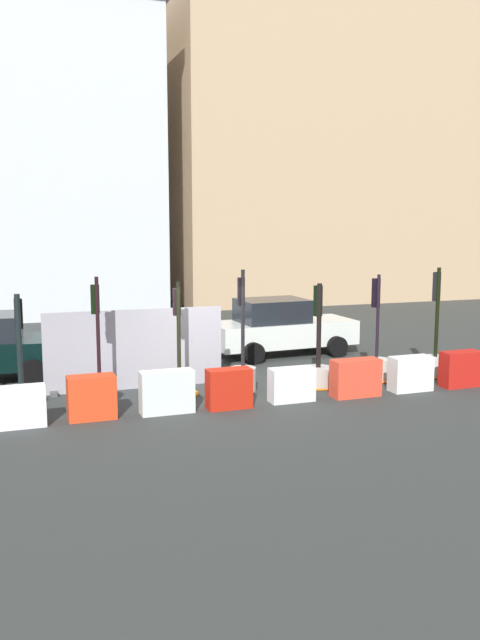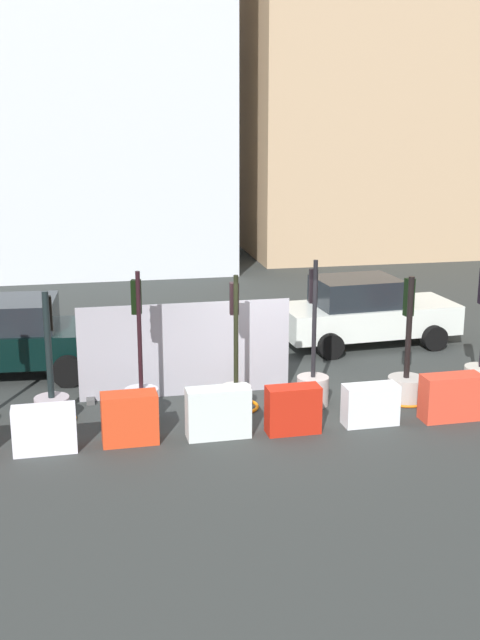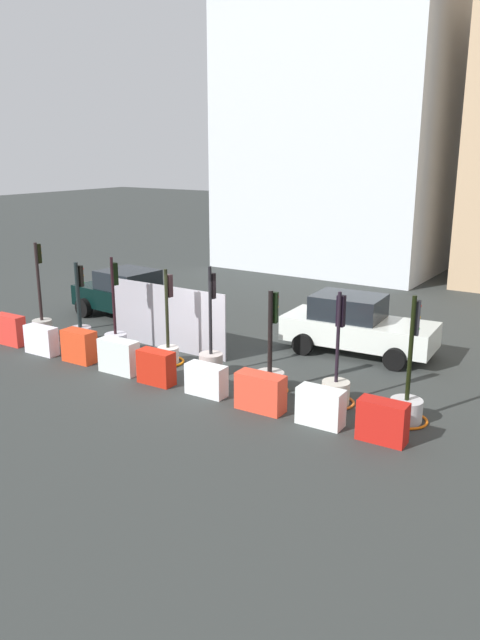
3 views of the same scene
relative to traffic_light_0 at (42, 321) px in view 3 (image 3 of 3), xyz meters
The scene contains 22 objects.
ground_plane 5.86m from the traffic_light_0, ahead, with size 120.00×120.00×0.00m, color #303432.
traffic_light_0 is the anchor object (origin of this frame).
traffic_light_1 1.56m from the traffic_light_0, ahead, with size 0.87×0.87×2.48m.
traffic_light_2 3.19m from the traffic_light_0, ahead, with size 0.64×0.64×2.81m.
traffic_light_3 5.03m from the traffic_light_0, ahead, with size 0.89×0.89×2.64m.
traffic_light_4 6.54m from the traffic_light_0, ahead, with size 0.62×0.62×2.88m.
traffic_light_5 8.42m from the traffic_light_0, ahead, with size 0.94×0.94×2.52m.
traffic_light_6 10.11m from the traffic_light_0, ahead, with size 0.92×0.92×2.67m.
traffic_light_7 11.80m from the traffic_light_0, ahead, with size 0.97×0.97×2.81m.
construction_barrier_0 1.16m from the traffic_light_0, 93.07° to the right, with size 1.08×0.39×0.92m.
construction_barrier_1 1.91m from the traffic_light_0, 40.05° to the right, with size 1.07×0.40×0.82m.
construction_barrier_2 3.10m from the traffic_light_0, 20.84° to the right, with size 0.98×0.50×0.90m.
construction_barrier_3 4.59m from the traffic_light_0, 14.45° to the right, with size 1.13×0.45×0.91m.
construction_barrier_4 5.92m from the traffic_light_0, 11.78° to the right, with size 0.97×0.44×0.86m.
construction_barrier_5 7.37m from the traffic_light_0, ahead, with size 1.02×0.45×0.76m.
construction_barrier_6 8.92m from the traffic_light_0, ahead, with size 1.14×0.50×0.86m.
construction_barrier_7 10.39m from the traffic_light_0, ahead, with size 1.01×0.47×0.83m.
construction_barrier_8 11.77m from the traffic_light_0, ahead, with size 1.00×0.46×0.87m.
car_black_sedan 3.30m from the traffic_light_0, 77.83° to the left, with size 4.05×2.50×1.67m.
car_white_van 9.78m from the traffic_light_0, 23.47° to the left, with size 4.42×2.33×1.68m.
building_main_facade 18.44m from the traffic_light_0, 81.95° to the left, with size 10.69×9.44×13.18m.
site_fence_panel 4.34m from the traffic_light_0, 15.03° to the left, with size 4.27×0.50×1.92m.
Camera 3 is at (9.82, -12.21, 5.73)m, focal length 34.85 mm.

